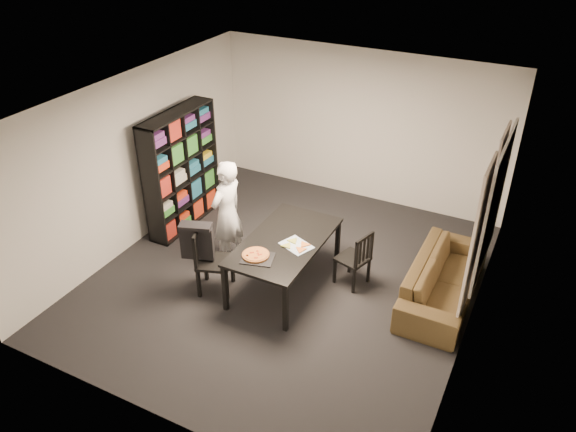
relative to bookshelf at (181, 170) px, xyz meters
The scene contains 16 objects.
room 2.26m from the bookshelf, 15.56° to the right, with size 5.01×5.51×2.61m.
window_pane 4.67m from the bookshelf, ahead, with size 0.02×1.40×1.60m, color black.
window_frame 4.67m from the bookshelf, ahead, with size 0.03×1.52×1.72m, color white.
curtain_left 4.59m from the bookshelf, ahead, with size 0.03×0.70×2.25m, color beige.
curtain_right 4.59m from the bookshelf, ahead, with size 0.03×0.70×2.25m, color beige.
bookshelf is the anchor object (origin of this frame).
dining_table 2.34m from the bookshelf, 18.73° to the right, with size 0.97×1.75×0.73m.
chair_left 1.91m from the bookshelf, 44.32° to the right, with size 0.57×0.57×0.95m.
chair_right 3.14m from the bookshelf, ahead, with size 0.48×0.48×0.84m.
draped_jacket 1.82m from the bookshelf, 48.00° to the right, with size 0.46×0.32×0.53m.
person 1.37m from the bookshelf, 26.68° to the right, with size 0.59×0.39×1.61m, color white.
baking_tray 2.46m from the bookshelf, 31.37° to the right, with size 0.40×0.32×0.01m, color black.
pepperoni_pizza 2.41m from the bookshelf, 31.36° to the right, with size 0.35×0.35×0.03m.
kitchen_towel 2.54m from the bookshelf, 18.30° to the right, with size 0.40×0.30×0.01m, color silver.
pizza_slices 2.54m from the bookshelf, 18.48° to the right, with size 0.37×0.31×0.01m, color gold, non-canonical shape.
sofa 4.27m from the bookshelf, ahead, with size 2.02×0.79×0.59m, color #3D3318.
Camera 1 is at (2.91, -5.68, 4.84)m, focal length 35.00 mm.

